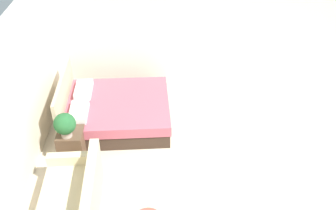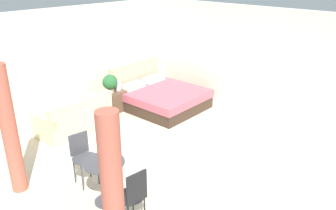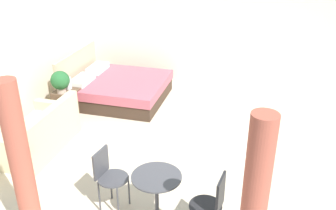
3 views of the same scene
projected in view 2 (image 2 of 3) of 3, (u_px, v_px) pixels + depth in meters
ground_plane at (177, 153)px, 6.76m from camera, size 8.78×9.43×0.02m
wall_back at (78, 61)px, 8.29m from camera, size 8.78×0.12×2.57m
wall_right at (257, 61)px, 8.24m from camera, size 0.12×6.43×2.57m
bed at (160, 97)px, 8.86m from camera, size 1.85×2.07×1.03m
couch at (75, 119)px, 7.56m from camera, size 1.58×0.90×0.82m
nightstand at (115, 101)px, 8.63m from camera, size 0.46×0.44×0.51m
potted_plant at (110, 83)px, 8.39m from camera, size 0.37×0.37×0.45m
vase at (118, 86)px, 8.57m from camera, size 0.13×0.13×0.24m
balcony_table at (105, 174)px, 5.18m from camera, size 0.63×0.63×0.72m
cafe_chair_near_window at (82, 153)px, 5.67m from camera, size 0.46×0.46×0.88m
cafe_chair_near_couch at (133, 194)px, 4.66m from camera, size 0.44×0.44×0.92m
curtain_left at (113, 202)px, 3.68m from camera, size 0.24×0.24×2.13m
curtain_right at (9, 131)px, 5.27m from camera, size 0.24×0.24×2.13m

